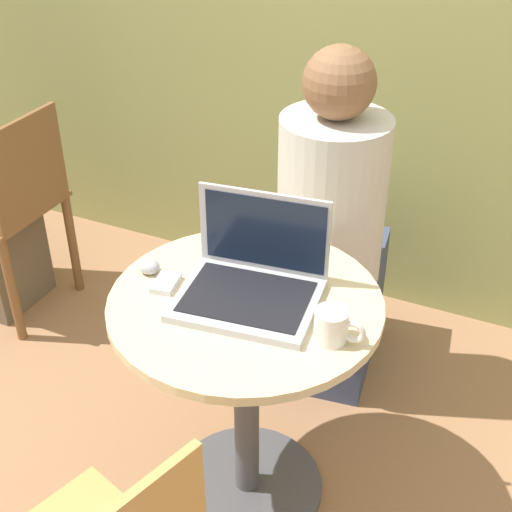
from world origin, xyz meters
The scene contains 8 objects.
ground_plane centered at (0.00, 0.00, 0.00)m, with size 12.00×12.00×0.00m, color #9E704C.
round_table centered at (0.00, 0.00, 0.49)m, with size 0.69×0.69×0.70m.
laptop centered at (0.01, 0.03, 0.75)m, with size 0.37×0.31×0.24m.
cell_phone centered at (-0.21, -0.03, 0.71)m, with size 0.07×0.10×0.02m.
computer_mouse centered at (-0.28, 0.00, 0.72)m, with size 0.06×0.05×0.04m.
coffee_cup centered at (0.25, -0.06, 0.74)m, with size 0.12×0.08×0.08m.
person_seated centered at (0.02, 0.61, 0.50)m, with size 0.37×0.53×1.19m.
chair_background centered at (-1.20, 0.45, 0.44)m, with size 0.40×0.40×0.82m.
Camera 1 is at (0.62, -1.27, 1.75)m, focal length 50.00 mm.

